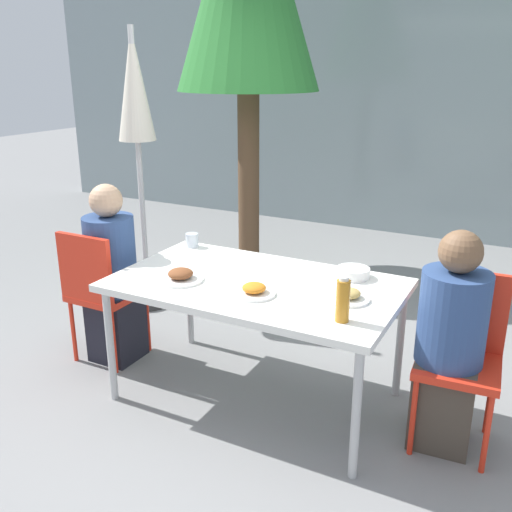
% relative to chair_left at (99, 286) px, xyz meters
% --- Properties ---
extents(ground_plane, '(24.00, 24.00, 0.00)m').
position_rel_chair_left_xyz_m(ground_plane, '(1.09, 0.08, -0.53)').
color(ground_plane, gray).
extents(building_facade, '(10.00, 0.20, 3.00)m').
position_rel_chair_left_xyz_m(building_facade, '(1.09, 3.98, 0.97)').
color(building_facade, '#89999E').
rests_on(building_facade, ground).
extents(dining_table, '(1.57, 0.92, 0.72)m').
position_rel_chair_left_xyz_m(dining_table, '(1.09, 0.08, 0.15)').
color(dining_table, white).
rests_on(dining_table, ground).
extents(chair_left, '(0.40, 0.40, 0.89)m').
position_rel_chair_left_xyz_m(chair_left, '(0.00, 0.00, 0.00)').
color(chair_left, red).
rests_on(chair_left, ground).
extents(person_left, '(0.32, 0.32, 1.17)m').
position_rel_chair_left_xyz_m(person_left, '(0.05, 0.08, 0.03)').
color(person_left, black).
rests_on(person_left, ground).
extents(chair_right, '(0.43, 0.43, 0.89)m').
position_rel_chair_left_xyz_m(chair_right, '(2.17, 0.23, 0.00)').
color(chair_right, red).
rests_on(chair_right, ground).
extents(person_right, '(0.33, 0.33, 1.14)m').
position_rel_chair_left_xyz_m(person_right, '(2.12, 0.15, 0.01)').
color(person_right, '#473D33').
rests_on(person_right, ground).
extents(closed_umbrella, '(0.36, 0.36, 2.13)m').
position_rel_chair_left_xyz_m(closed_umbrella, '(-0.34, 0.89, 1.01)').
color(closed_umbrella, '#333333').
rests_on(closed_umbrella, ground).
extents(plate_0, '(0.23, 0.23, 0.06)m').
position_rel_chair_left_xyz_m(plate_0, '(1.16, -0.09, 0.22)').
color(plate_0, white).
rests_on(plate_0, dining_table).
extents(plate_1, '(0.22, 0.22, 0.06)m').
position_rel_chair_left_xyz_m(plate_1, '(1.62, 0.07, 0.22)').
color(plate_1, white).
rests_on(plate_1, dining_table).
extents(plate_2, '(0.25, 0.25, 0.07)m').
position_rel_chair_left_xyz_m(plate_2, '(0.71, -0.10, 0.23)').
color(plate_2, white).
rests_on(plate_2, dining_table).
extents(bottle, '(0.07, 0.07, 0.22)m').
position_rel_chair_left_xyz_m(bottle, '(1.68, -0.18, 0.31)').
color(bottle, '#B7751E').
rests_on(bottle, dining_table).
extents(drinking_cup, '(0.08, 0.08, 0.09)m').
position_rel_chair_left_xyz_m(drinking_cup, '(0.42, 0.45, 0.24)').
color(drinking_cup, silver).
rests_on(drinking_cup, dining_table).
extents(salad_bowl, '(0.19, 0.19, 0.06)m').
position_rel_chair_left_xyz_m(salad_bowl, '(1.54, 0.39, 0.23)').
color(salad_bowl, white).
rests_on(salad_bowl, dining_table).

